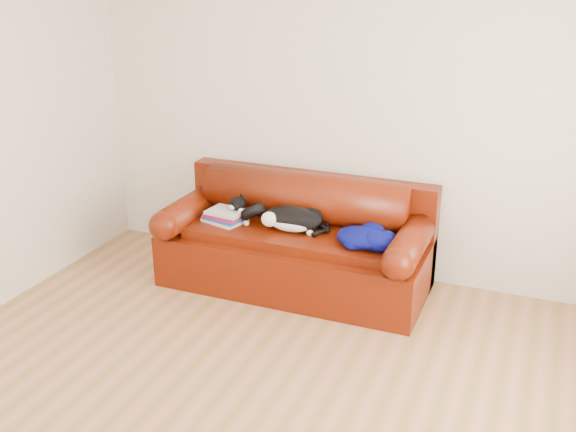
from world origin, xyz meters
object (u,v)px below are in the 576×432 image
book_stack (226,216)px  blanket (365,237)px  cat (292,219)px  sofa_base (295,258)px

book_stack → blanket: (1.17, -0.03, 0.01)m
blanket → cat: bearing=174.7°
book_stack → cat: 0.57m
book_stack → cat: cat is taller
cat → blanket: size_ratio=1.42×
blanket → sofa_base: bearing=169.9°
cat → sofa_base: bearing=58.7°
sofa_base → cat: 0.36m
cat → blanket: (0.61, -0.06, -0.03)m
sofa_base → blanket: size_ratio=4.47×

